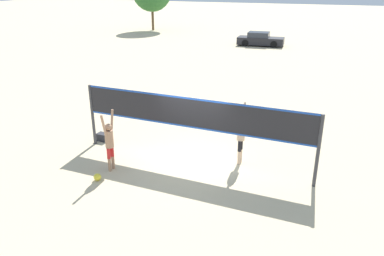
{
  "coord_description": "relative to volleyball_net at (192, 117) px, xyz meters",
  "views": [
    {
      "loc": [
        4.68,
        -10.93,
        6.0
      ],
      "look_at": [
        0.0,
        0.0,
        1.31
      ],
      "focal_mm": 35.0,
      "sensor_mm": 36.0,
      "label": 1
    }
  ],
  "objects": [
    {
      "name": "volleyball_net",
      "position": [
        0.0,
        0.0,
        0.0
      ],
      "size": [
        8.42,
        0.11,
        2.38
      ],
      "color": "#38383D",
      "rests_on": "ground_plane"
    },
    {
      "name": "player_spiker",
      "position": [
        -2.3,
        -1.58,
        -0.61
      ],
      "size": [
        0.28,
        0.7,
        2.08
      ],
      "rotation": [
        0.0,
        0.0,
        1.57
      ],
      "color": "tan",
      "rests_on": "ground_plane"
    },
    {
      "name": "gear_bag",
      "position": [
        -4.06,
        0.38,
        -1.54
      ],
      "size": [
        0.46,
        0.32,
        0.31
      ],
      "color": "#2D2D33",
      "rests_on": "ground_plane"
    },
    {
      "name": "volleyball",
      "position": [
        -2.3,
        -2.38,
        -1.58
      ],
      "size": [
        0.24,
        0.24,
        0.24
      ],
      "color": "yellow",
      "rests_on": "ground_plane"
    },
    {
      "name": "ground_plane",
      "position": [
        0.0,
        0.0,
        -1.7
      ],
      "size": [
        200.0,
        200.0,
        0.0
      ],
      "primitive_type": "plane",
      "color": "beige"
    },
    {
      "name": "player_blocker",
      "position": [
        1.55,
        0.64,
        -0.56
      ],
      "size": [
        0.28,
        0.71,
        2.16
      ],
      "rotation": [
        0.0,
        0.0,
        -1.57
      ],
      "color": "beige",
      "rests_on": "ground_plane"
    },
    {
      "name": "parked_car_near",
      "position": [
        -3.87,
        26.14,
        -1.1
      ],
      "size": [
        4.62,
        2.24,
        1.32
      ],
      "rotation": [
        0.0,
        0.0,
        0.1
      ],
      "color": "#232328",
      "rests_on": "ground_plane"
    }
  ]
}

